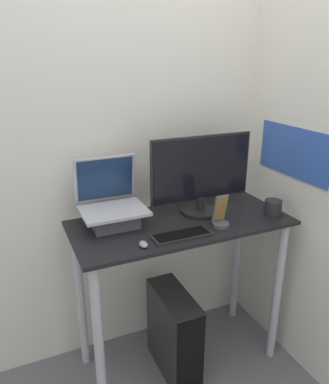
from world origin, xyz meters
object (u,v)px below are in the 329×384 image
laptop (112,210)px  monitor (201,177)px  computer_tower (174,333)px  keyboard (181,235)px  mouse (143,244)px  cell_phone (221,218)px

laptop → monitor: (0.49, -0.05, 0.13)m
computer_tower → keyboard: bearing=-98.1°
monitor → mouse: size_ratio=9.99×
mouse → computer_tower: bearing=29.6°
laptop → cell_phone: 0.56m
laptop → monitor: monitor is taller
mouse → cell_phone: 0.45m
monitor → computer_tower: bearing=-150.7°
mouse → computer_tower: size_ratio=0.12×
laptop → cell_phone: laptop is taller
monitor → mouse: 0.54m
cell_phone → computer_tower: (-0.22, 0.07, -0.71)m
computer_tower → mouse: bearing=-150.4°
laptop → computer_tower: (0.28, -0.17, -0.75)m
laptop → keyboard: bearing=-46.1°
mouse → cell_phone: bearing=6.6°
mouse → computer_tower: 0.72m
monitor → keyboard: 0.38m
mouse → cell_phone: size_ratio=0.35×
laptop → keyboard: laptop is taller
laptop → computer_tower: size_ratio=0.67×
computer_tower → laptop: bearing=148.8°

